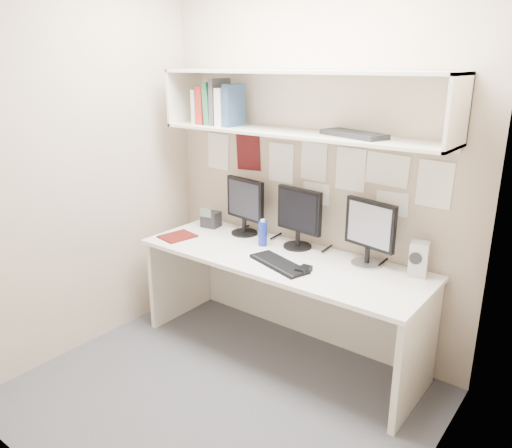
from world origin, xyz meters
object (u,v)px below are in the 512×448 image
Objects in this scene: monitor_left at (245,204)px; monitor_right at (370,230)px; maroon_notebook at (178,236)px; monitor_center at (299,215)px; speaker at (419,259)px; keyboard at (279,264)px; desk at (280,305)px; desk_phone at (211,219)px.

monitor_right is at bearing 8.86° from monitor_left.
monitor_center is at bearing 35.05° from maroon_notebook.
monitor_left is 1.98× the size of speaker.
desk is at bearing 137.19° from keyboard.
monitor_right reaches higher than speaker.
speaker is (0.76, 0.38, 0.10)m from keyboard.
desk is 0.41m from keyboard.
keyboard is at bearing -70.26° from monitor_center.
monitor_right is at bearing 170.43° from speaker.
monitor_center reaches higher than keyboard.
monitor_left is at bearing 165.44° from keyboard.
desk is 8.30× the size of maroon_notebook.
monitor_center is at bearing 121.59° from keyboard.
monitor_center is 0.43m from keyboard.
maroon_notebook is at bearing 179.99° from speaker.
monitor_right is 0.96× the size of keyboard.
desk is 4.74× the size of monitor_right.
desk_phone is at bearing -166.73° from monitor_right.
monitor_right is at bearing 57.50° from keyboard.
monitor_left is 1.00× the size of monitor_right.
monitor_right is 1.42m from maroon_notebook.
monitor_right is 2.62× the size of desk_phone.
desk is 9.35× the size of speaker.
monitor_left is 0.56m from maroon_notebook.
maroon_notebook is (-1.67, -0.39, -0.10)m from speaker.
desk is 0.99m from speaker.
desk_phone is at bearing 177.81° from keyboard.
monitor_left is 1.33m from speaker.
monitor_left reaches higher than speaker.
monitor_center reaches higher than desk_phone.
desk_phone is at bearing 168.66° from speaker.
keyboard is 0.94m from desk_phone.
desk is 0.82m from monitor_right.
keyboard is 0.85m from speaker.
keyboard is 0.91m from maroon_notebook.
maroon_notebook is at bearing -161.13° from keyboard.
monitor_right is at bearing 6.23° from monitor_center.
keyboard is 1.83× the size of maroon_notebook.
speaker is at bearing 23.91° from maroon_notebook.
monitor_left is 0.36m from desk_phone.
keyboard is (-0.44, -0.36, -0.22)m from monitor_right.
monitor_right is 1.97× the size of speaker.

